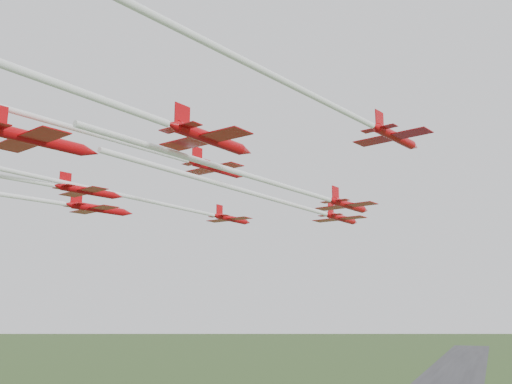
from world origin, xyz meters
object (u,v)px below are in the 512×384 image
at_px(jet_lead, 299,206).
at_px(jet_row4_right, 100,99).
at_px(jet_row2_left, 159,203).
at_px(jet_row2_right, 304,192).
at_px(jet_row3_mid, 133,145).
at_px(jet_row3_left, 17,197).
at_px(jet_row3_right, 338,108).

xyz_separation_m(jet_lead, jet_row4_right, (-0.16, -49.66, 0.17)).
bearing_deg(jet_row4_right, jet_row2_left, 129.35).
bearing_deg(jet_row2_left, jet_row2_right, 10.23).
distance_m(jet_row2_right, jet_row3_mid, 23.35).
relative_size(jet_row3_left, jet_row3_mid, 1.00).
bearing_deg(jet_row4_right, jet_row3_mid, 131.52).
bearing_deg(jet_row2_right, jet_row4_right, -83.45).
bearing_deg(jet_row3_mid, jet_row3_left, 176.74).
bearing_deg(jet_lead, jet_row3_mid, -93.27).
bearing_deg(jet_row2_right, jet_row3_left, -152.07).
height_order(jet_row2_left, jet_row3_right, jet_row3_right).
xyz_separation_m(jet_lead, jet_row3_right, (15.31, -35.14, 2.17)).
height_order(jet_row2_right, jet_row3_mid, jet_row3_mid).
distance_m(jet_row3_left, jet_row3_right, 51.63).
bearing_deg(jet_row4_right, jet_lead, 104.05).
xyz_separation_m(jet_row3_left, jet_row4_right, (34.68, -26.61, 0.23)).
bearing_deg(jet_row3_left, jet_row3_right, 5.69).
xyz_separation_m(jet_row2_left, jet_row3_left, (-17.60, -9.82, 0.53)).
relative_size(jet_row3_mid, jet_row3_right, 1.17).
relative_size(jet_lead, jet_row3_left, 1.07).
bearing_deg(jet_lead, jet_row3_left, -133.57).
height_order(jet_lead, jet_row3_left, jet_row3_left).
bearing_deg(jet_row2_right, jet_lead, 125.59).
height_order(jet_row2_left, jet_row2_right, jet_row2_right).
bearing_deg(jet_row2_left, jet_lead, 49.51).
relative_size(jet_row2_right, jet_row3_right, 1.10).
distance_m(jet_row3_right, jet_row4_right, 21.31).
height_order(jet_row2_left, jet_row3_left, jet_row3_left).
bearing_deg(jet_row4_right, jet_row2_right, 95.69).
bearing_deg(jet_row4_right, jet_row3_left, 156.74).
distance_m(jet_row2_right, jet_row3_right, 23.68).
bearing_deg(jet_row2_right, jet_row2_left, -166.68).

